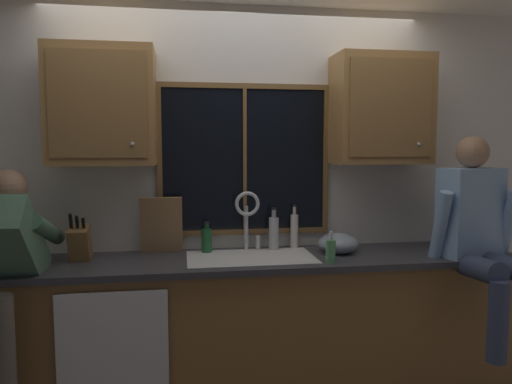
{
  "coord_description": "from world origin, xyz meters",
  "views": [
    {
      "loc": [
        -0.38,
        -3.25,
        1.62
      ],
      "look_at": [
        0.09,
        -0.3,
        1.33
      ],
      "focal_mm": 33.82,
      "sensor_mm": 36.0,
      "label": 1
    }
  ],
  "objects_px": {
    "cutting_board": "(161,225)",
    "bottle_amber_small": "(274,232)",
    "person_sitting_on_counter": "(479,230)",
    "bottle_green_glass": "(207,240)",
    "bottle_tall_clear": "(294,230)",
    "mixing_bowl": "(338,243)",
    "soap_dispenser": "(331,250)",
    "knife_block": "(80,244)"
  },
  "relations": [
    {
      "from": "cutting_board",
      "to": "bottle_amber_small",
      "type": "height_order",
      "value": "cutting_board"
    },
    {
      "from": "person_sitting_on_counter",
      "to": "bottle_green_glass",
      "type": "bearing_deg",
      "value": 164.52
    },
    {
      "from": "bottle_tall_clear",
      "to": "bottle_amber_small",
      "type": "relative_size",
      "value": 1.04
    },
    {
      "from": "mixing_bowl",
      "to": "person_sitting_on_counter",
      "type": "bearing_deg",
      "value": -21.71
    },
    {
      "from": "soap_dispenser",
      "to": "person_sitting_on_counter",
      "type": "bearing_deg",
      "value": -3.88
    },
    {
      "from": "soap_dispenser",
      "to": "bottle_tall_clear",
      "type": "height_order",
      "value": "bottle_tall_clear"
    },
    {
      "from": "knife_block",
      "to": "bottle_amber_small",
      "type": "xyz_separation_m",
      "value": [
        1.23,
        0.14,
        0.01
      ]
    },
    {
      "from": "mixing_bowl",
      "to": "soap_dispenser",
      "type": "relative_size",
      "value": 1.39
    },
    {
      "from": "bottle_green_glass",
      "to": "bottle_amber_small",
      "type": "distance_m",
      "value": 0.45
    },
    {
      "from": "bottle_green_glass",
      "to": "knife_block",
      "type": "bearing_deg",
      "value": -170.51
    },
    {
      "from": "cutting_board",
      "to": "bottle_amber_small",
      "type": "relative_size",
      "value": 1.32
    },
    {
      "from": "bottle_tall_clear",
      "to": "bottle_amber_small",
      "type": "xyz_separation_m",
      "value": [
        -0.15,
        -0.05,
        -0.01
      ]
    },
    {
      "from": "knife_block",
      "to": "bottle_tall_clear",
      "type": "distance_m",
      "value": 1.39
    },
    {
      "from": "knife_block",
      "to": "bottle_green_glass",
      "type": "xyz_separation_m",
      "value": [
        0.78,
        0.13,
        -0.03
      ]
    },
    {
      "from": "cutting_board",
      "to": "bottle_green_glass",
      "type": "xyz_separation_m",
      "value": [
        0.29,
        -0.02,
        -0.1
      ]
    },
    {
      "from": "cutting_board",
      "to": "soap_dispenser",
      "type": "bearing_deg",
      "value": -22.4
    },
    {
      "from": "soap_dispenser",
      "to": "bottle_green_glass",
      "type": "xyz_separation_m",
      "value": [
        -0.72,
        0.39,
        0.01
      ]
    },
    {
      "from": "bottle_tall_clear",
      "to": "bottle_amber_small",
      "type": "distance_m",
      "value": 0.16
    },
    {
      "from": "bottle_green_glass",
      "to": "mixing_bowl",
      "type": "bearing_deg",
      "value": -9.33
    },
    {
      "from": "bottle_green_glass",
      "to": "bottle_amber_small",
      "type": "bearing_deg",
      "value": 0.78
    },
    {
      "from": "soap_dispenser",
      "to": "knife_block",
      "type": "bearing_deg",
      "value": 169.99
    },
    {
      "from": "person_sitting_on_counter",
      "to": "soap_dispenser",
      "type": "distance_m",
      "value": 0.94
    },
    {
      "from": "cutting_board",
      "to": "bottle_amber_small",
      "type": "xyz_separation_m",
      "value": [
        0.74,
        -0.02,
        -0.07
      ]
    },
    {
      "from": "bottle_green_glass",
      "to": "bottle_amber_small",
      "type": "relative_size",
      "value": 0.71
    },
    {
      "from": "bottle_green_glass",
      "to": "bottle_tall_clear",
      "type": "relative_size",
      "value": 0.68
    },
    {
      "from": "mixing_bowl",
      "to": "soap_dispenser",
      "type": "xyz_separation_m",
      "value": [
        -0.13,
        -0.25,
        0.01
      ]
    },
    {
      "from": "person_sitting_on_counter",
      "to": "bottle_amber_small",
      "type": "xyz_separation_m",
      "value": [
        -1.2,
        0.46,
        -0.07
      ]
    },
    {
      "from": "soap_dispenser",
      "to": "bottle_tall_clear",
      "type": "xyz_separation_m",
      "value": [
        -0.12,
        0.45,
        0.05
      ]
    },
    {
      "from": "cutting_board",
      "to": "mixing_bowl",
      "type": "xyz_separation_m",
      "value": [
        1.15,
        -0.16,
        -0.12
      ]
    },
    {
      "from": "bottle_amber_small",
      "to": "cutting_board",
      "type": "bearing_deg",
      "value": 178.61
    },
    {
      "from": "soap_dispenser",
      "to": "bottle_amber_small",
      "type": "relative_size",
      "value": 0.67
    },
    {
      "from": "mixing_bowl",
      "to": "bottle_green_glass",
      "type": "xyz_separation_m",
      "value": [
        -0.85,
        0.14,
        0.02
      ]
    },
    {
      "from": "cutting_board",
      "to": "soap_dispenser",
      "type": "height_order",
      "value": "cutting_board"
    },
    {
      "from": "cutting_board",
      "to": "bottle_tall_clear",
      "type": "relative_size",
      "value": 1.27
    },
    {
      "from": "person_sitting_on_counter",
      "to": "knife_block",
      "type": "height_order",
      "value": "person_sitting_on_counter"
    },
    {
      "from": "person_sitting_on_counter",
      "to": "bottle_green_glass",
      "type": "height_order",
      "value": "person_sitting_on_counter"
    },
    {
      "from": "knife_block",
      "to": "bottle_green_glass",
      "type": "bearing_deg",
      "value": 9.49
    },
    {
      "from": "soap_dispenser",
      "to": "bottle_green_glass",
      "type": "bearing_deg",
      "value": 151.35
    },
    {
      "from": "mixing_bowl",
      "to": "bottle_tall_clear",
      "type": "bearing_deg",
      "value": 142.56
    },
    {
      "from": "bottle_tall_clear",
      "to": "bottle_amber_small",
      "type": "bearing_deg",
      "value": -163.34
    },
    {
      "from": "person_sitting_on_counter",
      "to": "bottle_amber_small",
      "type": "height_order",
      "value": "person_sitting_on_counter"
    },
    {
      "from": "mixing_bowl",
      "to": "soap_dispenser",
      "type": "distance_m",
      "value": 0.29
    }
  ]
}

